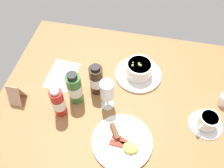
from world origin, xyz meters
TOP-DOWN VIEW (x-y plane):
  - ground_plane at (0.00, 0.00)cm, footprint 110.00×84.00cm
  - porridge_bowl at (-5.62, -13.23)cm, footprint 22.22×22.22cm
  - cutlery_setting at (30.43, -5.21)cm, footprint 13.92×18.55cm
  - coffee_cup at (-36.94, 7.38)cm, footprint 13.99×13.99cm
  - creamer_jug at (-44.48, -5.13)cm, footprint 5.82×4.83cm
  - wine_glass at (5.27, 6.11)cm, footprint 5.90×5.90cm
  - sauce_bottle_brown at (11.68, -0.72)cm, footprint 6.11×6.11cm
  - sauce_bottle_red at (24.06, 13.67)cm, footprint 5.44×5.44cm
  - sauce_bottle_green at (19.54, 5.69)cm, footprint 6.43×6.43cm
  - breakfast_plate at (-4.36, 22.26)cm, footprint 24.10×24.10cm
  - menu_card at (44.79, 11.89)cm, footprint 5.70×6.44cm

SIDE VIEW (x-z plane):
  - ground_plane at x=0.00cm, z-range -3.00..0.00cm
  - cutlery_setting at x=30.43cm, z-range -0.20..0.70cm
  - breakfast_plate at x=-4.36cm, z-range -0.93..2.77cm
  - creamer_jug at x=-44.48cm, z-range -0.20..5.54cm
  - coffee_cup at x=-36.94cm, z-range -0.34..6.26cm
  - porridge_bowl at x=-5.62cm, z-range -0.79..8.02cm
  - menu_card at x=44.79cm, z-range -0.06..10.23cm
  - sauce_bottle_red at x=24.06cm, z-range -0.58..15.73cm
  - sauce_bottle_brown at x=11.68cm, z-range -0.56..16.01cm
  - sauce_bottle_green at x=19.54cm, z-range -0.76..16.68cm
  - wine_glass at x=5.27cm, z-range 2.63..18.48cm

